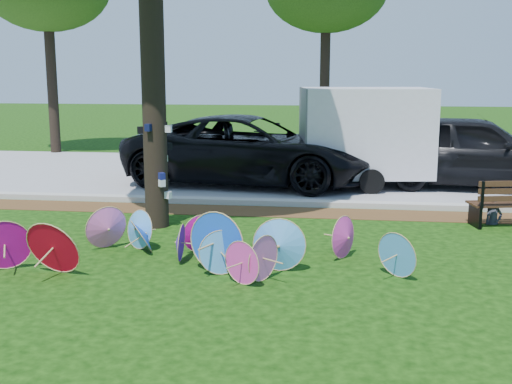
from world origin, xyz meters
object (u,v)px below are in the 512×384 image
black_van (250,150)px  cargo_trailer (366,132)px  dark_pickup (472,151)px  person_left (495,198)px  parasol_pile (186,243)px

black_van → cargo_trailer: cargo_trailer is taller
dark_pickup → person_left: dark_pickup is taller
person_left → dark_pickup: bearing=63.0°
black_van → dark_pickup: (5.58, 0.22, 0.04)m
person_left → black_van: bearing=122.1°
parasol_pile → black_van: (-0.03, 7.18, 0.51)m
parasol_pile → dark_pickup: bearing=53.1°
black_van → person_left: (5.25, -3.76, -0.37)m
parasol_pile → person_left: person_left is taller
cargo_trailer → person_left: size_ratio=3.04×
dark_pickup → cargo_trailer: cargo_trailer is taller
cargo_trailer → person_left: 4.51m
parasol_pile → person_left: bearing=33.2°
black_van → cargo_trailer: bearing=-83.0°
cargo_trailer → black_van: bearing=172.0°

